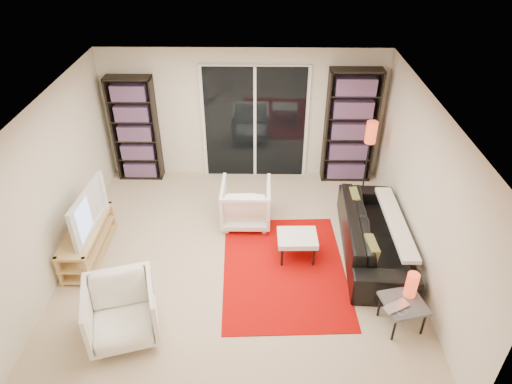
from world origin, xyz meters
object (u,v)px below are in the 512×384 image
bookshelf_left (135,130)px  sofa (375,234)px  tv_stand (88,241)px  armchair_back (246,203)px  ottoman (297,239)px  floor_lamp (370,140)px  side_table (403,305)px  bookshelf_right (350,127)px  armchair_front (121,311)px

bookshelf_left → sofa: 4.54m
tv_stand → armchair_back: 2.46m
ottoman → floor_lamp: size_ratio=0.42×
sofa → side_table: 1.40m
ottoman → bookshelf_left: bearing=141.0°
bookshelf_right → side_table: (0.17, -3.52, -0.69)m
bookshelf_right → floor_lamp: 0.57m
armchair_back → side_table: bearing=133.8°
armchair_front → side_table: 3.41m
bookshelf_left → bookshelf_right: 3.85m
armchair_front → side_table: size_ratio=1.41×
bookshelf_left → ottoman: bookshelf_left is taller
armchair_back → armchair_front: size_ratio=0.96×
tv_stand → sofa: size_ratio=0.60×
bookshelf_right → ottoman: (-1.05, -2.27, -0.70)m
bookshelf_right → armchair_back: bearing=-142.4°
bookshelf_right → sofa: size_ratio=0.93×
ottoman → floor_lamp: bearing=53.6°
tv_stand → side_table: (4.29, -1.27, 0.09)m
tv_stand → ottoman: size_ratio=2.35×
armchair_back → ottoman: (0.77, -0.87, -0.02)m
bookshelf_left → bookshelf_right: size_ratio=0.93×
ottoman → floor_lamp: floor_lamp is taller
bookshelf_right → side_table: bookshelf_right is taller
bookshelf_right → ottoman: bookshelf_right is taller
sofa → floor_lamp: bearing=-1.9°
armchair_front → side_table: bearing=-13.3°
ottoman → side_table: bearing=-45.8°
bookshelf_left → bookshelf_right: bookshelf_right is taller
armchair_back → floor_lamp: floor_lamp is taller
bookshelf_left → tv_stand: (-0.27, -2.25, -0.71)m
bookshelf_right → sofa: bearing=-87.1°
tv_stand → sofa: 4.23m
tv_stand → sofa: bearing=1.7°
bookshelf_left → tv_stand: bookshelf_left is taller
armchair_front → ottoman: size_ratio=1.43×
ottoman → bookshelf_right: bearing=65.2°
armchair_front → floor_lamp: (3.48, 3.18, 0.68)m
bookshelf_right → ottoman: bearing=-114.8°
bookshelf_left → armchair_back: 2.54m
tv_stand → armchair_front: size_ratio=1.64×
bookshelf_right → floor_lamp: size_ratio=1.51×
side_table → bookshelf_right: bearing=92.8°
bookshelf_left → tv_stand: 2.38m
tv_stand → ottoman: tv_stand is taller
bookshelf_left → bookshelf_right: (3.85, -0.00, 0.07)m
sofa → armchair_front: (-3.34, -1.57, 0.05)m
tv_stand → floor_lamp: size_ratio=0.99×
bookshelf_right → side_table: size_ratio=3.57×
bookshelf_left → floor_lamp: bearing=-7.1°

